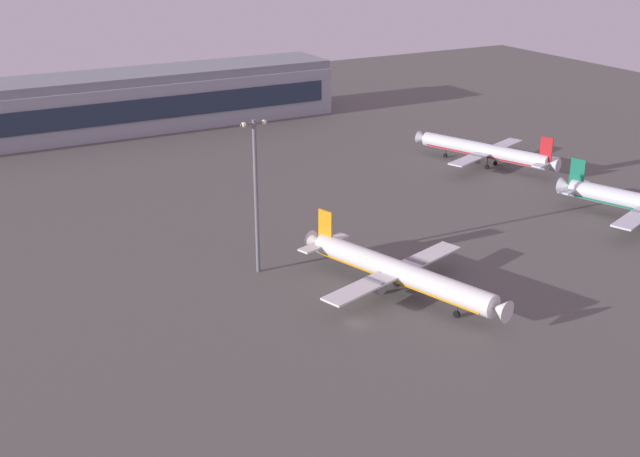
% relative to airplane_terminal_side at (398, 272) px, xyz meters
% --- Properties ---
extents(ground_plane, '(416.00, 416.00, 0.00)m').
position_rel_airplane_terminal_side_xyz_m(ground_plane, '(-11.21, -5.32, -3.94)').
color(ground_plane, '#56544F').
extents(terminal_building, '(186.92, 22.40, 16.40)m').
position_rel_airplane_terminal_side_xyz_m(terminal_building, '(-39.46, 128.76, 4.15)').
color(terminal_building, '#9EA3AD').
rests_on(terminal_building, ground).
extents(airplane_terminal_side, '(31.22, 39.71, 10.42)m').
position_rel_airplane_terminal_side_xyz_m(airplane_terminal_side, '(0.00, 0.00, 0.00)').
color(airplane_terminal_side, silver).
rests_on(airplane_terminal_side, ground).
extents(airplane_far_stand, '(29.72, 37.72, 10.05)m').
position_rel_airplane_terminal_side_xyz_m(airplane_far_stand, '(59.53, 49.75, -0.14)').
color(airplane_far_stand, silver).
rests_on(airplane_far_stand, ground).
extents(apron_light_central, '(4.80, 0.90, 27.13)m').
position_rel_airplane_terminal_side_xyz_m(apron_light_central, '(-16.39, 19.04, 11.48)').
color(apron_light_central, slate).
rests_on(apron_light_central, ground).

